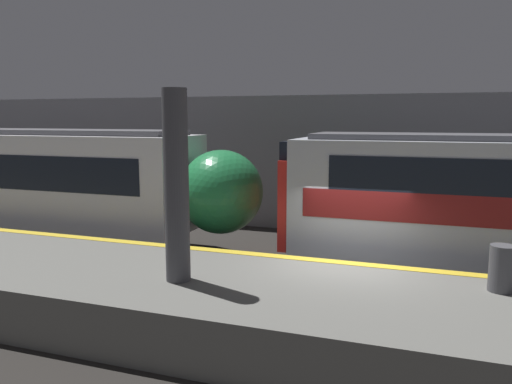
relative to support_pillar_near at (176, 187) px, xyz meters
name	(u,v)px	position (x,y,z in m)	size (l,w,h in m)	color
ground_plane	(346,307)	(2.88, 2.36, -2.87)	(120.00, 120.00, 0.00)	#282623
platform	(329,318)	(2.88, 0.38, -2.35)	(40.00, 3.97, 1.05)	slate
station_rear_barrier	(381,166)	(2.88, 9.53, -0.39)	(50.00, 0.15, 4.96)	gray
support_pillar_near	(176,187)	(0.00, 0.00, 0.00)	(0.47, 0.47, 3.65)	#47474C
trash_bin	(502,268)	(5.80, 1.37, -1.40)	(0.44, 0.44, 0.85)	#4C4C51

